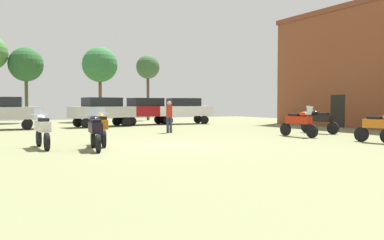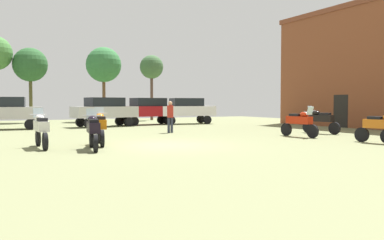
{
  "view_description": "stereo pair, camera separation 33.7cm",
  "coord_description": "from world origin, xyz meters",
  "px_view_note": "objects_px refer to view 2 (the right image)",
  "views": [
    {
      "loc": [
        -6.6,
        -13.99,
        1.66
      ],
      "look_at": [
        2.57,
        2.47,
        0.85
      ],
      "focal_mm": 37.45,
      "sensor_mm": 36.0,
      "label": 1
    },
    {
      "loc": [
        -6.3,
        -14.15,
        1.66
      ],
      "look_at": [
        2.57,
        2.47,
        0.85
      ],
      "focal_mm": 37.45,
      "sensor_mm": 36.0,
      "label": 2
    }
  ],
  "objects_px": {
    "car_5": "(148,109)",
    "motorcycle_1": "(320,120)",
    "motorcycle_4": "(100,126)",
    "car_1": "(5,110)",
    "tree_5": "(152,68)",
    "motorcycle_3": "(300,122)",
    "car_6": "(186,109)",
    "tree_1": "(30,65)",
    "motorcycle_10": "(93,130)",
    "motorcycle_11": "(382,126)",
    "motorcycle_7": "(41,128)",
    "tree_3": "(104,65)",
    "car_4": "(105,110)",
    "person_1": "(170,114)"
  },
  "relations": [
    {
      "from": "motorcycle_10",
      "to": "person_1",
      "type": "xyz_separation_m",
      "value": [
        5.71,
        5.89,
        0.3
      ]
    },
    {
      "from": "motorcycle_10",
      "to": "motorcycle_11",
      "type": "distance_m",
      "value": 11.3
    },
    {
      "from": "motorcycle_3",
      "to": "motorcycle_4",
      "type": "relative_size",
      "value": 1.03
    },
    {
      "from": "motorcycle_11",
      "to": "tree_1",
      "type": "distance_m",
      "value": 27.46
    },
    {
      "from": "car_5",
      "to": "motorcycle_4",
      "type": "bearing_deg",
      "value": 146.73
    },
    {
      "from": "motorcycle_3",
      "to": "tree_5",
      "type": "relative_size",
      "value": 0.37
    },
    {
      "from": "motorcycle_3",
      "to": "car_1",
      "type": "relative_size",
      "value": 0.5
    },
    {
      "from": "car_6",
      "to": "tree_1",
      "type": "xyz_separation_m",
      "value": [
        -10.46,
        7.93,
        3.59
      ]
    },
    {
      "from": "motorcycle_1",
      "to": "car_6",
      "type": "distance_m",
      "value": 12.29
    },
    {
      "from": "motorcycle_3",
      "to": "tree_1",
      "type": "distance_m",
      "value": 23.62
    },
    {
      "from": "car_6",
      "to": "tree_1",
      "type": "relative_size",
      "value": 0.73
    },
    {
      "from": "motorcycle_4",
      "to": "tree_5",
      "type": "relative_size",
      "value": 0.36
    },
    {
      "from": "car_5",
      "to": "motorcycle_1",
      "type": "bearing_deg",
      "value": -162.8
    },
    {
      "from": "car_1",
      "to": "tree_1",
      "type": "relative_size",
      "value": 0.73
    },
    {
      "from": "motorcycle_1",
      "to": "tree_3",
      "type": "bearing_deg",
      "value": 96.45
    },
    {
      "from": "motorcycle_4",
      "to": "tree_1",
      "type": "height_order",
      "value": "tree_1"
    },
    {
      "from": "motorcycle_7",
      "to": "car_1",
      "type": "distance_m",
      "value": 11.84
    },
    {
      "from": "motorcycle_11",
      "to": "car_4",
      "type": "distance_m",
      "value": 17.78
    },
    {
      "from": "motorcycle_7",
      "to": "tree_5",
      "type": "distance_m",
      "value": 23.94
    },
    {
      "from": "motorcycle_1",
      "to": "tree_5",
      "type": "relative_size",
      "value": 0.36
    },
    {
      "from": "motorcycle_7",
      "to": "person_1",
      "type": "height_order",
      "value": "person_1"
    },
    {
      "from": "motorcycle_10",
      "to": "car_5",
      "type": "relative_size",
      "value": 0.49
    },
    {
      "from": "car_4",
      "to": "tree_3",
      "type": "xyz_separation_m",
      "value": [
        2.19,
        7.99,
        3.81
      ]
    },
    {
      "from": "motorcycle_4",
      "to": "tree_1",
      "type": "relative_size",
      "value": 0.35
    },
    {
      "from": "tree_5",
      "to": "motorcycle_11",
      "type": "bearing_deg",
      "value": -90.46
    },
    {
      "from": "motorcycle_4",
      "to": "motorcycle_10",
      "type": "bearing_deg",
      "value": -103.52
    },
    {
      "from": "motorcycle_3",
      "to": "car_6",
      "type": "distance_m",
      "value": 13.22
    },
    {
      "from": "motorcycle_11",
      "to": "motorcycle_1",
      "type": "bearing_deg",
      "value": -119.45
    },
    {
      "from": "car_1",
      "to": "tree_5",
      "type": "relative_size",
      "value": 0.74
    },
    {
      "from": "motorcycle_3",
      "to": "car_4",
      "type": "bearing_deg",
      "value": -70.63
    },
    {
      "from": "motorcycle_3",
      "to": "tree_3",
      "type": "bearing_deg",
      "value": -85.66
    },
    {
      "from": "tree_3",
      "to": "tree_5",
      "type": "bearing_deg",
      "value": 3.19
    },
    {
      "from": "motorcycle_7",
      "to": "motorcycle_3",
      "type": "bearing_deg",
      "value": -5.24
    },
    {
      "from": "car_4",
      "to": "car_5",
      "type": "relative_size",
      "value": 1.02
    },
    {
      "from": "motorcycle_10",
      "to": "car_5",
      "type": "xyz_separation_m",
      "value": [
        7.7,
        14.05,
        0.46
      ]
    },
    {
      "from": "car_5",
      "to": "person_1",
      "type": "relative_size",
      "value": 2.56
    },
    {
      "from": "car_5",
      "to": "tree_3",
      "type": "relative_size",
      "value": 0.67
    },
    {
      "from": "motorcycle_1",
      "to": "car_5",
      "type": "distance_m",
      "value": 13.35
    },
    {
      "from": "motorcycle_4",
      "to": "car_1",
      "type": "distance_m",
      "value": 12.12
    },
    {
      "from": "motorcycle_3",
      "to": "car_6",
      "type": "height_order",
      "value": "car_6"
    },
    {
      "from": "motorcycle_4",
      "to": "tree_1",
      "type": "distance_m",
      "value": 20.67
    },
    {
      "from": "motorcycle_4",
      "to": "car_1",
      "type": "xyz_separation_m",
      "value": [
        -2.76,
        11.8,
        0.44
      ]
    },
    {
      "from": "tree_1",
      "to": "motorcycle_7",
      "type": "bearing_deg",
      "value": -95.21
    },
    {
      "from": "car_1",
      "to": "tree_1",
      "type": "distance_m",
      "value": 9.52
    },
    {
      "from": "motorcycle_7",
      "to": "tree_5",
      "type": "bearing_deg",
      "value": 56.73
    },
    {
      "from": "motorcycle_1",
      "to": "motorcycle_10",
      "type": "bearing_deg",
      "value": 176.09
    },
    {
      "from": "motorcycle_4",
      "to": "person_1",
      "type": "bearing_deg",
      "value": 52.17
    },
    {
      "from": "car_5",
      "to": "car_6",
      "type": "xyz_separation_m",
      "value": [
        3.08,
        -0.28,
        0.0
      ]
    },
    {
      "from": "motorcycle_7",
      "to": "tree_3",
      "type": "xyz_separation_m",
      "value": [
        7.85,
        19.7,
        4.26
      ]
    },
    {
      "from": "motorcycle_1",
      "to": "motorcycle_3",
      "type": "height_order",
      "value": "motorcycle_1"
    }
  ]
}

